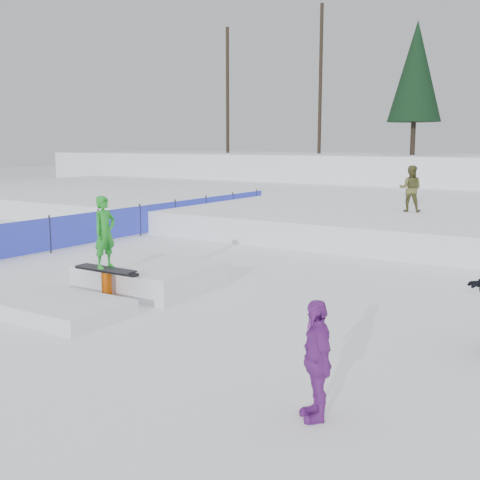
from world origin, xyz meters
The scene contains 6 objects.
ground centered at (0.00, 0.00, 0.00)m, with size 120.00×120.00×0.00m, color white.
snow_midrise centered at (0.00, 16.00, 0.40)m, with size 50.00×18.00×0.80m, color white.
safety_fence centered at (-6.50, 6.60, 0.55)m, with size 0.05×16.00×1.10m.
walker_olive centered at (1.08, 11.82, 1.59)m, with size 0.77×0.60×1.58m, color brown.
spectator_purple centered at (4.50, -2.61, 0.70)m, with size 0.82×0.34×1.40m, color purple.
jib_rail_feature centered at (-1.24, 0.38, 0.30)m, with size 2.60×4.40×2.11m.
Camera 1 is at (7.30, -8.54, 3.13)m, focal length 45.00 mm.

